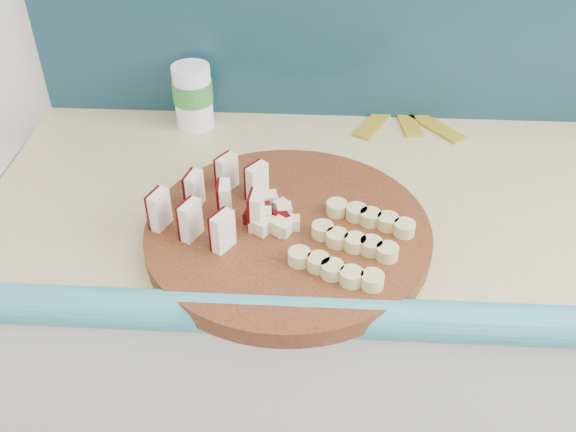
{
  "coord_description": "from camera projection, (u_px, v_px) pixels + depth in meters",
  "views": [
    {
      "loc": [
        -0.42,
        0.58,
        1.57
      ],
      "look_at": [
        -0.47,
        1.36,
        0.96
      ],
      "focal_mm": 40.0,
      "sensor_mm": 36.0,
      "label": 1
    }
  ],
  "objects": [
    {
      "name": "apple_wedges",
      "position": [
        216.0,
        201.0,
        1.01
      ],
      "size": [
        0.19,
        0.2,
        0.06
      ],
      "color": "#F7EAC6",
      "rests_on": "cutting_board"
    },
    {
      "name": "banana_peel",
      "position": [
        404.0,
        120.0,
        1.33
      ],
      "size": [
        0.23,
        0.19,
        0.01
      ],
      "rotation": [
        0.0,
        0.0,
        -0.03
      ],
      "color": "gold",
      "rests_on": "kitchen_counter"
    },
    {
      "name": "canister",
      "position": [
        193.0,
        95.0,
        1.28
      ],
      "size": [
        0.08,
        0.08,
        0.13
      ],
      "rotation": [
        0.0,
        0.0,
        -0.33
      ],
      "color": "white",
      "rests_on": "kitchen_counter"
    },
    {
      "name": "banana_slices",
      "position": [
        353.0,
        242.0,
        0.96
      ],
      "size": [
        0.19,
        0.2,
        0.02
      ],
      "color": "#D3C881",
      "rests_on": "cutting_board"
    },
    {
      "name": "cutting_board",
      "position": [
        288.0,
        233.0,
        1.02
      ],
      "size": [
        0.6,
        0.6,
        0.03
      ],
      "primitive_type": "cylinder",
      "rotation": [
        0.0,
        0.0,
        -0.42
      ],
      "color": "#411B0E",
      "rests_on": "kitchen_counter"
    },
    {
      "name": "kitchen_counter",
      "position": [
        553.0,
        370.0,
        1.39
      ],
      "size": [
        2.2,
        0.63,
        0.91
      ],
      "color": "silver",
      "rests_on": "ground"
    },
    {
      "name": "apple_chunks",
      "position": [
        272.0,
        215.0,
        1.01
      ],
      "size": [
        0.08,
        0.08,
        0.02
      ],
      "color": "beige",
      "rests_on": "cutting_board"
    }
  ]
}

